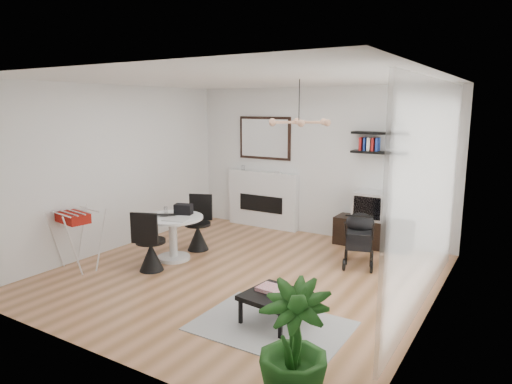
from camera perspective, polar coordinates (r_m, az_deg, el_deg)
The scene contains 25 objects.
floor at distance 6.59m, azimuth -1.69°, elevation -10.29°, with size 5.00×5.00×0.00m, color #946239.
ceiling at distance 6.16m, azimuth -1.83°, elevation 13.87°, with size 5.00×5.00×0.00m, color white.
wall_back at distance 8.41m, azimuth 7.63°, elevation 3.72°, with size 5.00×5.00×0.00m, color white.
wall_left at distance 7.87m, azimuth -17.18°, elevation 2.86°, with size 5.00×5.00×0.00m, color white.
wall_right at distance 5.31m, azimuth 21.43°, elevation -1.00°, with size 5.00×5.00×0.00m, color white.
sheer_curtain at distance 5.52m, azimuth 20.78°, elevation -0.53°, with size 0.04×3.60×2.60m, color white.
fireplace at distance 8.95m, azimuth 0.88°, elevation -0.08°, with size 1.50×0.17×2.16m.
shelf_lower at distance 7.87m, azimuth 15.07°, elevation 4.80°, with size 0.90×0.25×0.04m, color black.
shelf_upper at distance 7.84m, azimuth 15.18°, elevation 7.12°, with size 0.90×0.25×0.04m, color black.
pendant_lamp at distance 6.07m, azimuth 5.38°, elevation 8.68°, with size 0.90×0.90×0.10m, color tan, non-canonical shape.
tv_console at distance 8.02m, azimuth 14.38°, elevation -4.98°, with size 1.28×0.45×0.48m, color black.
crt_tv at distance 7.92m, azimuth 14.19°, elevation -1.64°, with size 0.54×0.47×0.47m.
dining_table at distance 7.19m, azimuth -10.34°, elevation -4.85°, with size 0.94×0.94×0.69m.
laptop at distance 7.14m, azimuth -11.36°, elevation -2.95°, with size 0.33×0.21×0.03m, color black.
black_bag at distance 7.23m, azimuth -9.05°, elevation -2.14°, with size 0.27×0.16×0.16m, color black.
newspaper at distance 6.94m, azimuth -9.93°, elevation -3.37°, with size 0.35×0.29×0.01m, color beige.
drinking_glass at distance 7.39m, azimuth -11.22°, elevation -2.20°, with size 0.06×0.06×0.10m, color white.
chair_far at distance 7.67m, azimuth -7.24°, elevation -5.07°, with size 0.48×0.49×0.91m.
chair_near at distance 6.81m, azimuth -13.05°, elevation -7.30°, with size 0.48×0.49×0.91m.
drying_rack at distance 7.16m, azimuth -21.39°, elevation -5.42°, with size 0.67×0.64×0.88m.
stroller at distance 7.04m, azimuth 12.77°, elevation -5.96°, with size 0.62×0.78×0.87m.
rug at distance 5.17m, azimuth 1.92°, elevation -16.38°, with size 1.62×1.17×0.01m, color gray.
coffee_table at distance 5.14m, azimuth 2.36°, elevation -12.97°, with size 0.70×0.70×0.32m.
magazines at distance 5.20m, azimuth 1.96°, elevation -12.00°, with size 0.30×0.23×0.04m, color #B62D40.
potted_plant at distance 3.81m, azimuth 4.70°, elevation -18.46°, with size 0.57×0.57×1.01m, color #1C4F16.
Camera 1 is at (3.38, -5.14, 2.36)m, focal length 32.00 mm.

